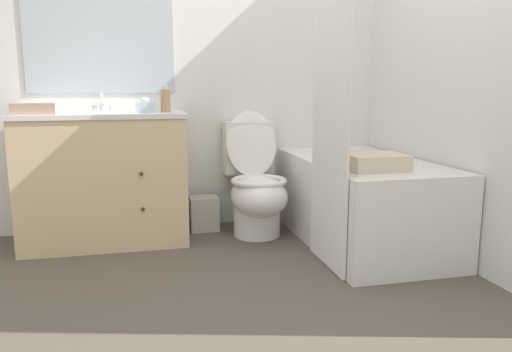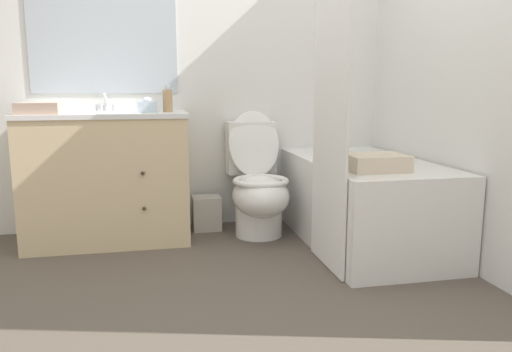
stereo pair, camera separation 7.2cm
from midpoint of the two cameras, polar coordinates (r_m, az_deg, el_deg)
name	(u,v)px [view 1 (the left image)]	position (r m, az deg, el deg)	size (l,w,h in m)	color
ground_plane	(266,319)	(2.34, 0.24, -16.01)	(14.00, 14.00, 0.00)	brown
wall_back	(208,56)	(3.75, -6.11, 13.46)	(8.00, 0.06, 2.50)	silver
wall_right	(436,51)	(3.39, 19.26, 13.29)	(0.05, 2.65, 2.50)	silver
vanity_cabinet	(105,177)	(3.47, -17.46, -0.10)	(1.07, 0.59, 0.87)	beige
sink_faucet	(103,106)	(3.61, -17.66, 7.63)	(0.14, 0.12, 0.12)	silver
toilet	(256,187)	(3.49, -0.62, -1.31)	(0.38, 0.68, 0.86)	white
bathtub	(362,201)	(3.38, 11.39, -2.83)	(0.74, 1.41, 0.56)	white
shower_curtain	(331,89)	(2.81, 7.83, 9.86)	(0.01, 0.52, 2.03)	white
wastebasket	(204,213)	(3.67, -6.51, -4.26)	(0.20, 0.17, 0.25)	#B7B2A8
tissue_box	(145,106)	(3.37, -13.18, 7.75)	(0.13, 0.14, 0.10)	silver
soap_dispenser	(165,100)	(3.39, -10.92, 8.52)	(0.06, 0.06, 0.18)	tan
hand_towel_folded	(35,109)	(3.30, -24.50, 7.02)	(0.25, 0.18, 0.07)	tan
bath_towel_folded	(375,162)	(2.92, 12.80, 1.56)	(0.33, 0.26, 0.09)	beige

